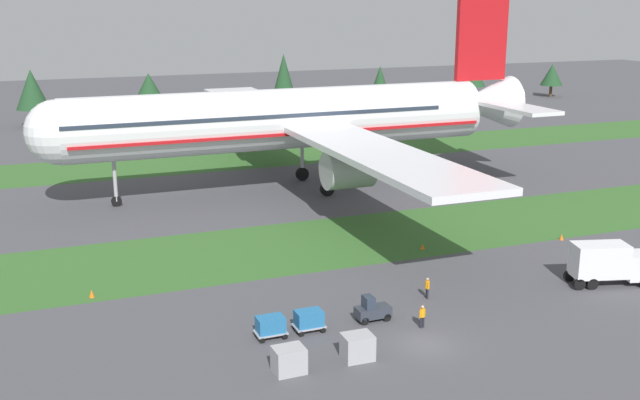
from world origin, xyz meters
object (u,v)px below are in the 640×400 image
Objects in this scene: taxiway_marker_0 at (92,294)px; taxiway_marker_1 at (562,237)px; baggage_tug at (372,310)px; cargo_dolly_lead at (309,319)px; ground_crew_loader at (427,287)px; catering_truck at (610,262)px; ground_crew_marshaller at (422,316)px; airliner at (294,118)px; taxiway_marker_2 at (423,246)px; cargo_dolly_second at (271,325)px; uld_container_0 at (358,347)px; uld_container_1 at (289,360)px.

taxiway_marker_0 reaches higher than taxiway_marker_1.
baggage_tug is 1.18× the size of cargo_dolly_lead.
catering_truck is at bearing 94.55° from ground_crew_loader.
ground_crew_loader is at bearing 101.73° from cargo_dolly_lead.
catering_truck is at bearing 170.84° from ground_crew_marshaller.
baggage_tug is 28.08m from taxiway_marker_1.
taxiway_marker_0 is at bearing 135.59° from airliner.
taxiway_marker_2 is at bearing 128.37° from cargo_dolly_lead.
cargo_dolly_lead is at bearing -160.57° from taxiway_marker_1.
airliner is 43.22m from catering_truck.
taxiway_marker_2 is at bearing 124.00° from cargo_dolly_second.
taxiway_marker_0 is at bearing 131.52° from uld_container_0.
airliner is 43.79m from cargo_dolly_second.
uld_container_1 is (-30.01, -4.97, -1.10)m from catering_truck.
ground_crew_marshaller is at bearing 72.28° from cargo_dolly_lead.
cargo_dolly_lead is (-12.97, -39.97, -8.16)m from airliner.
uld_container_0 is at bearing -48.48° from taxiway_marker_0.
taxiway_marker_1 is (30.91, 10.90, -0.61)m from cargo_dolly_lead.
ground_crew_loader is 3.08× the size of taxiway_marker_2.
airliner is at bearing -168.46° from ground_crew_loader.
uld_container_1 is at bearing -0.80° from ground_crew_marshaller.
cargo_dolly_lead reaches higher than taxiway_marker_2.
airliner is 35.26m from taxiway_marker_1.
cargo_dolly_second is (-15.87, -39.99, -8.16)m from airliner.
taxiway_marker_1 is at bearing -1.76° from taxiway_marker_0.
taxiway_marker_0 is (-10.70, 17.66, -0.54)m from uld_container_1.
uld_container_1 is (-14.34, -7.74, -0.09)m from ground_crew_loader.
uld_container_1 is at bearing -178.80° from uld_container_0.
catering_truck is 11.99× the size of taxiway_marker_1.
uld_container_0 is (1.48, -5.28, -0.05)m from cargo_dolly_lead.
baggage_tug reaches higher than taxiway_marker_1.
ground_crew_loader is 12.18m from uld_container_0.
cargo_dolly_lead is at bearing -32.68° from ground_crew_marshaller.
catering_truck is at bearing 88.83° from cargo_dolly_second.
taxiway_marker_0 is (-21.95, 14.74, -0.63)m from ground_crew_marshaller.
cargo_dolly_second is at bearing -75.14° from catering_truck.
baggage_tug is 0.36× the size of catering_truck.
airliner is 43.49m from ground_crew_marshaller.
cargo_dolly_lead is at bearing -63.27° from ground_crew_loader.
taxiway_marker_2 is at bearing 170.45° from taxiway_marker_1.
taxiway_marker_2 is at bearing -128.09° from catering_truck.
uld_container_1 is 27.33m from taxiway_marker_2.
uld_container_0 is at bearing -63.44° from catering_truck.
ground_crew_loader is (-15.68, 2.77, -1.01)m from catering_truck.
cargo_dolly_second is at bearing 158.27° from airliner.
taxiway_marker_0 is (-25.04, 9.92, -0.63)m from ground_crew_loader.
cargo_dolly_lead is 32.78m from taxiway_marker_1.
baggage_tug is at bearing -54.06° from ground_crew_loader.
baggage_tug reaches higher than ground_crew_marshaller.
ground_crew_marshaller is at bearing -149.88° from taxiway_marker_1.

